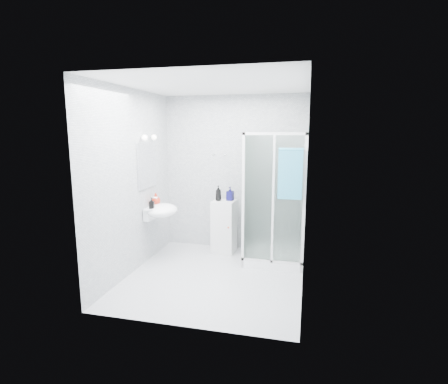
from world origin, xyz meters
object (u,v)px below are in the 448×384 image
(soap_dispenser_orange, at_px, (156,199))
(soap_dispenser_black, at_px, (152,203))
(shampoo_bottle_a, at_px, (218,193))
(shampoo_bottle_b, at_px, (230,194))
(wall_basin, at_px, (161,211))
(hand_towel, at_px, (290,173))
(shower_enclosure, at_px, (269,234))
(storage_cabinet, at_px, (224,227))

(soap_dispenser_orange, height_order, soap_dispenser_black, soap_dispenser_orange)
(shampoo_bottle_a, height_order, shampoo_bottle_b, shampoo_bottle_a)
(wall_basin, bearing_deg, soap_dispenser_black, -111.94)
(wall_basin, relative_size, shampoo_bottle_b, 2.43)
(shampoo_bottle_a, relative_size, soap_dispenser_black, 1.56)
(hand_towel, xyz_separation_m, shampoo_bottle_a, (-1.18, 0.64, -0.45))
(shower_enclosure, bearing_deg, soap_dispenser_black, -164.33)
(wall_basin, xyz_separation_m, shampoo_bottle_b, (0.97, 0.62, 0.20))
(storage_cabinet, relative_size, shampoo_bottle_b, 3.82)
(shampoo_bottle_b, height_order, soap_dispenser_orange, shampoo_bottle_b)
(wall_basin, height_order, shampoo_bottle_b, shampoo_bottle_b)
(shampoo_bottle_a, xyz_separation_m, soap_dispenser_black, (-0.85, -0.72, -0.06))
(shampoo_bottle_a, bearing_deg, soap_dispenser_black, -139.74)
(shampoo_bottle_b, bearing_deg, shower_enclosure, -23.91)
(shower_enclosure, height_order, shampoo_bottle_b, shower_enclosure)
(hand_towel, bearing_deg, soap_dispenser_orange, 174.80)
(shampoo_bottle_b, relative_size, soap_dispenser_orange, 1.25)
(wall_basin, bearing_deg, hand_towel, -2.48)
(storage_cabinet, xyz_separation_m, shampoo_bottle_b, (0.09, 0.05, 0.56))
(hand_towel, bearing_deg, shampoo_bottle_a, 151.62)
(wall_basin, height_order, storage_cabinet, wall_basin)
(shower_enclosure, distance_m, soap_dispenser_black, 1.86)
(storage_cabinet, height_order, hand_towel, hand_towel)
(shower_enclosure, bearing_deg, wall_basin, -169.19)
(storage_cabinet, distance_m, shampoo_bottle_a, 0.57)
(shampoo_bottle_b, distance_m, soap_dispenser_orange, 1.21)
(shower_enclosure, distance_m, storage_cabinet, 0.82)
(wall_basin, relative_size, soap_dispenser_black, 3.44)
(shampoo_bottle_b, distance_m, soap_dispenser_black, 1.30)
(hand_towel, distance_m, shampoo_bottle_a, 1.42)
(shampoo_bottle_a, bearing_deg, storage_cabinet, 10.53)
(shower_enclosure, height_order, soap_dispenser_orange, shower_enclosure)
(storage_cabinet, relative_size, hand_towel, 1.25)
(shampoo_bottle_a, relative_size, soap_dispenser_orange, 1.38)
(shower_enclosure, relative_size, shampoo_bottle_b, 8.69)
(soap_dispenser_black, bearing_deg, wall_basin, 68.06)
(storage_cabinet, bearing_deg, soap_dispenser_orange, -151.59)
(hand_towel, relative_size, shampoo_bottle_a, 2.77)
(shower_enclosure, xyz_separation_m, hand_towel, (0.31, -0.40, 1.01))
(storage_cabinet, bearing_deg, wall_basin, -143.46)
(storage_cabinet, distance_m, shampoo_bottle_b, 0.56)
(shower_enclosure, bearing_deg, storage_cabinet, 161.93)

